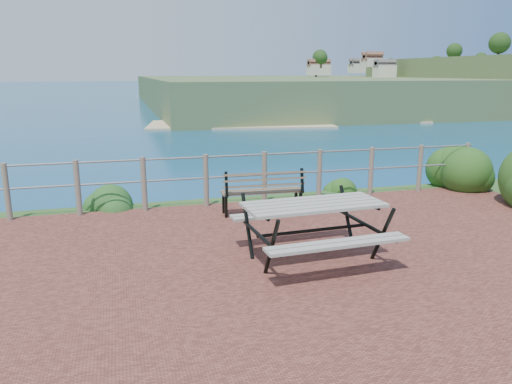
% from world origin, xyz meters
% --- Properties ---
extents(ground, '(10.00, 7.00, 0.12)m').
position_xyz_m(ground, '(0.00, 0.00, 0.00)').
color(ground, brown).
rests_on(ground, ground).
extents(ocean, '(1200.00, 1200.00, 0.00)m').
position_xyz_m(ocean, '(0.00, 200.00, 0.00)').
color(ocean, '#165D85').
rests_on(ocean, ground).
extents(safety_railing, '(9.40, 0.10, 1.00)m').
position_xyz_m(safety_railing, '(0.00, 3.35, 0.57)').
color(safety_railing, '#6B5B4C').
rests_on(safety_railing, ground).
extents(distant_bay, '(290.00, 232.36, 24.00)m').
position_xyz_m(distant_bay, '(173.07, 202.61, -1.52)').
color(distant_bay, '#486030').
rests_on(distant_bay, ground).
extents(picnic_table, '(1.91, 1.62, 0.79)m').
position_xyz_m(picnic_table, '(-0.22, 0.24, 0.51)').
color(picnic_table, gray).
rests_on(picnic_table, ground).
extents(park_bench, '(1.49, 0.43, 0.84)m').
position_xyz_m(park_bench, '(-0.26, 2.61, 0.55)').
color(park_bench, brown).
rests_on(park_bench, ground).
extents(shrub_right_edge, '(1.20, 1.20, 1.71)m').
position_xyz_m(shrub_right_edge, '(4.64, 3.41, 0.00)').
color(shrub_right_edge, '#204816').
rests_on(shrub_right_edge, ground).
extents(shrub_lip_west, '(0.85, 0.85, 0.63)m').
position_xyz_m(shrub_lip_west, '(-3.09, 3.77, 0.00)').
color(shrub_lip_west, '#20491B').
rests_on(shrub_lip_west, ground).
extents(shrub_lip_east, '(0.69, 0.69, 0.40)m').
position_xyz_m(shrub_lip_east, '(1.83, 4.06, 0.00)').
color(shrub_lip_east, '#204816').
rests_on(shrub_lip_east, ground).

